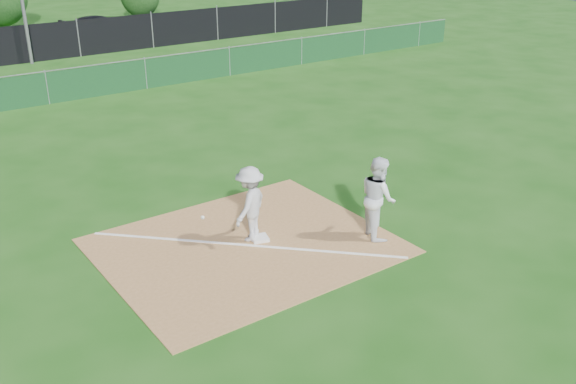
# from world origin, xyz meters

# --- Properties ---
(ground) EXTENTS (90.00, 90.00, 0.00)m
(ground) POSITION_xyz_m (0.00, 10.00, 0.00)
(ground) COLOR #16460F
(ground) RESTS_ON ground
(infield_dirt) EXTENTS (6.00, 5.00, 0.02)m
(infield_dirt) POSITION_xyz_m (0.00, 1.00, 0.01)
(infield_dirt) COLOR olive
(infield_dirt) RESTS_ON ground
(foul_line) EXTENTS (5.01, 5.01, 0.01)m
(foul_line) POSITION_xyz_m (0.00, 1.00, 0.03)
(foul_line) COLOR white
(foul_line) RESTS_ON infield_dirt
(green_fence) EXTENTS (44.00, 0.05, 1.20)m
(green_fence) POSITION_xyz_m (0.00, 15.00, 0.60)
(green_fence) COLOR #0F3719
(green_fence) RESTS_ON ground
(first_base) EXTENTS (0.44, 0.44, 0.07)m
(first_base) POSITION_xyz_m (0.39, 1.04, 0.06)
(first_base) COLOR white
(first_base) RESTS_ON infield_dirt
(play_at_first) EXTENTS (1.88, 1.11, 1.70)m
(play_at_first) POSITION_xyz_m (0.26, 1.19, 0.87)
(play_at_first) COLOR silver
(play_at_first) RESTS_ON infield_dirt
(runner) EXTENTS (0.99, 1.10, 1.87)m
(runner) POSITION_xyz_m (2.67, -0.27, 0.93)
(runner) COLOR white
(runner) RESTS_ON ground
(car_right) EXTENTS (4.77, 3.02, 1.29)m
(car_right) POSITION_xyz_m (6.71, 27.33, 0.65)
(car_right) COLOR black
(car_right) RESTS_ON parking_lot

